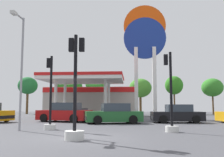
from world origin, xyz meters
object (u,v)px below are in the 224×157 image
at_px(tree_2, 95,82).
at_px(tree_4, 174,85).
at_px(car_2, 114,114).
at_px(tree_1, 68,87).
at_px(tree_5, 212,88).
at_px(car_0, 177,114).
at_px(traffic_signal_1, 75,107).
at_px(tree_3, 140,88).
at_px(corner_streetlamp, 20,60).
at_px(station_pole_sign, 145,45).
at_px(traffic_signal_2, 50,106).
at_px(car_3, 65,113).
at_px(tree_0, 28,86).
at_px(traffic_signal_0, 171,108).

bearing_deg(tree_2, tree_4, 12.08).
bearing_deg(car_2, tree_1, 112.81).
bearing_deg(tree_5, tree_2, -175.85).
relative_size(car_0, car_2, 0.91).
bearing_deg(traffic_signal_1, tree_4, 73.80).
relative_size(tree_2, tree_3, 1.12).
xyz_separation_m(tree_4, corner_streetlamp, (-12.94, -27.98, -0.70)).
xyz_separation_m(station_pole_sign, car_0, (2.13, -7.26, -7.53)).
height_order(traffic_signal_2, tree_1, tree_1).
relative_size(traffic_signal_1, tree_2, 0.67).
height_order(tree_1, tree_4, tree_1).
distance_m(car_3, tree_0, 22.21).
relative_size(car_0, car_3, 0.86).
height_order(traffic_signal_0, tree_0, tree_0).
relative_size(tree_3, tree_4, 0.94).
bearing_deg(car_3, tree_1, 103.41).
distance_m(station_pole_sign, tree_2, 13.16).
xyz_separation_m(traffic_signal_2, tree_2, (-0.95, 24.29, 3.59)).
height_order(traffic_signal_1, traffic_signal_2, traffic_signal_1).
bearing_deg(tree_4, station_pole_sign, -111.78).
xyz_separation_m(car_2, tree_0, (-15.57, 20.46, 3.86)).
bearing_deg(traffic_signal_1, corner_streetlamp, 139.81).
bearing_deg(tree_3, tree_0, -176.62).
relative_size(car_0, tree_0, 0.70).
bearing_deg(car_3, car_2, -21.19).
relative_size(station_pole_sign, tree_1, 1.91).
height_order(car_0, car_3, car_3).
relative_size(tree_3, corner_streetlamp, 0.90).
distance_m(car_2, corner_streetlamp, 8.54).
xyz_separation_m(car_0, tree_5, (8.71, 19.09, 3.44)).
relative_size(tree_0, corner_streetlamp, 0.94).
xyz_separation_m(tree_2, corner_streetlamp, (-0.48, -25.31, -1.03)).
distance_m(car_2, traffic_signal_1, 9.67).
distance_m(car_3, corner_streetlamp, 8.63).
bearing_deg(traffic_signal_0, car_2, 119.17).
bearing_deg(tree_4, tree_5, -13.68).
bearing_deg(corner_streetlamp, tree_5, 55.19).
height_order(car_2, tree_1, tree_1).
relative_size(station_pole_sign, tree_0, 2.12).
xyz_separation_m(tree_4, tree_5, (5.57, -1.36, -0.47)).
bearing_deg(tree_4, corner_streetlamp, -114.82).
xyz_separation_m(car_2, tree_3, (2.78, 21.54, 3.46)).
bearing_deg(car_2, tree_0, 127.27).
distance_m(station_pole_sign, car_0, 10.68).
distance_m(traffic_signal_2, tree_4, 29.49).
distance_m(traffic_signal_2, tree_0, 28.72).
xyz_separation_m(car_3, corner_streetlamp, (-0.42, -8.03, 3.14)).
relative_size(traffic_signal_1, traffic_signal_2, 1.00).
height_order(traffic_signal_0, tree_4, tree_4).
bearing_deg(tree_5, car_3, -134.21).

